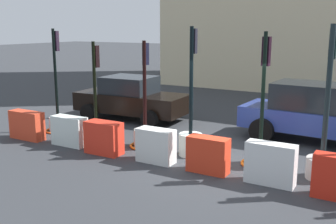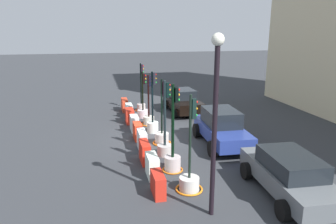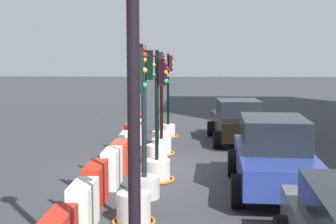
{
  "view_description": "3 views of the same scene",
  "coord_description": "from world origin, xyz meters",
  "px_view_note": "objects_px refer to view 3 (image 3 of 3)",
  "views": [
    {
      "loc": [
        3.74,
        -9.15,
        3.36
      ],
      "look_at": [
        -1.67,
        0.2,
        1.07
      ],
      "focal_mm": 43.44,
      "sensor_mm": 36.0,
      "label": 1
    },
    {
      "loc": [
        15.47,
        -2.8,
        5.56
      ],
      "look_at": [
        0.39,
        0.65,
        1.46
      ],
      "focal_mm": 33.9,
      "sensor_mm": 36.0,
      "label": 2
    },
    {
      "loc": [
        12.7,
        1.11,
        3.18
      ],
      "look_at": [
        -2.06,
        0.34,
        1.42
      ],
      "focal_mm": 50.34,
      "sensor_mm": 36.0,
      "label": 3
    }
  ],
  "objects_px": {
    "traffic_light_6": "(134,192)",
    "construction_barrier_0": "(140,125)",
    "traffic_light_0": "(168,123)",
    "construction_barrier_3": "(128,146)",
    "traffic_light_2": "(162,141)",
    "traffic_light_3": "(157,144)",
    "street_lamp_post": "(133,41)",
    "car_black_sedan": "(238,121)",
    "construction_barrier_1": "(139,132)",
    "construction_barrier_2": "(131,137)",
    "construction_barrier_7": "(83,206)",
    "traffic_light_1": "(162,130)",
    "construction_barrier_4": "(120,157)",
    "car_blue_estate": "(274,155)",
    "traffic_light_4": "(157,162)",
    "construction_barrier_6": "(96,184)",
    "traffic_light_5": "(145,171)",
    "construction_barrier_5": "(112,168)"
  },
  "relations": [
    {
      "from": "construction_barrier_3",
      "to": "construction_barrier_6",
      "type": "distance_m",
      "value": 4.36
    },
    {
      "from": "traffic_light_1",
      "to": "street_lamp_post",
      "type": "xyz_separation_m",
      "value": [
        11.38,
        0.41,
        2.83
      ]
    },
    {
      "from": "construction_barrier_7",
      "to": "car_black_sedan",
      "type": "height_order",
      "value": "car_black_sedan"
    },
    {
      "from": "traffic_light_0",
      "to": "construction_barrier_2",
      "type": "xyz_separation_m",
      "value": [
        2.78,
        -1.12,
        -0.09
      ]
    },
    {
      "from": "traffic_light_6",
      "to": "construction_barrier_1",
      "type": "relative_size",
      "value": 3.29
    },
    {
      "from": "traffic_light_1",
      "to": "car_black_sedan",
      "type": "distance_m",
      "value": 2.9
    },
    {
      "from": "traffic_light_3",
      "to": "construction_barrier_2",
      "type": "height_order",
      "value": "traffic_light_3"
    },
    {
      "from": "construction_barrier_0",
      "to": "traffic_light_1",
      "type": "bearing_deg",
      "value": 28.67
    },
    {
      "from": "traffic_light_6",
      "to": "construction_barrier_4",
      "type": "relative_size",
      "value": 3.63
    },
    {
      "from": "traffic_light_0",
      "to": "construction_barrier_3",
      "type": "relative_size",
      "value": 3.41
    },
    {
      "from": "construction_barrier_0",
      "to": "street_lamp_post",
      "type": "xyz_separation_m",
      "value": [
        13.22,
        1.42,
        2.92
      ]
    },
    {
      "from": "traffic_light_4",
      "to": "construction_barrier_0",
      "type": "height_order",
      "value": "traffic_light_4"
    },
    {
      "from": "car_black_sedan",
      "to": "construction_barrier_1",
      "type": "bearing_deg",
      "value": -83.41
    },
    {
      "from": "construction_barrier_7",
      "to": "traffic_light_2",
      "type": "bearing_deg",
      "value": 171.54
    },
    {
      "from": "construction_barrier_1",
      "to": "car_blue_estate",
      "type": "relative_size",
      "value": 0.25
    },
    {
      "from": "traffic_light_4",
      "to": "traffic_light_5",
      "type": "bearing_deg",
      "value": -6.65
    },
    {
      "from": "traffic_light_1",
      "to": "traffic_light_5",
      "type": "relative_size",
      "value": 0.86
    },
    {
      "from": "traffic_light_4",
      "to": "construction_barrier_1",
      "type": "distance_m",
      "value": 5.35
    },
    {
      "from": "traffic_light_0",
      "to": "traffic_light_2",
      "type": "bearing_deg",
      "value": -0.74
    },
    {
      "from": "traffic_light_3",
      "to": "car_blue_estate",
      "type": "xyz_separation_m",
      "value": [
        2.57,
        2.95,
        0.25
      ]
    },
    {
      "from": "traffic_light_1",
      "to": "traffic_light_3",
      "type": "distance_m",
      "value": 3.15
    },
    {
      "from": "construction_barrier_2",
      "to": "traffic_light_2",
      "type": "bearing_deg",
      "value": 60.06
    },
    {
      "from": "traffic_light_2",
      "to": "traffic_light_6",
      "type": "bearing_deg",
      "value": -0.91
    },
    {
      "from": "traffic_light_6",
      "to": "construction_barrier_0",
      "type": "relative_size",
      "value": 3.05
    },
    {
      "from": "traffic_light_1",
      "to": "construction_barrier_1",
      "type": "height_order",
      "value": "traffic_light_1"
    },
    {
      "from": "traffic_light_4",
      "to": "construction_barrier_7",
      "type": "relative_size",
      "value": 3.21
    },
    {
      "from": "traffic_light_0",
      "to": "street_lamp_post",
      "type": "distance_m",
      "value": 13.38
    },
    {
      "from": "construction_barrier_4",
      "to": "car_black_sedan",
      "type": "height_order",
      "value": "car_black_sedan"
    },
    {
      "from": "traffic_light_2",
      "to": "traffic_light_5",
      "type": "relative_size",
      "value": 0.87
    },
    {
      "from": "traffic_light_3",
      "to": "construction_barrier_4",
      "type": "bearing_deg",
      "value": -45.53
    },
    {
      "from": "traffic_light_2",
      "to": "traffic_light_3",
      "type": "xyz_separation_m",
      "value": [
        1.45,
        -0.03,
        0.17
      ]
    },
    {
      "from": "traffic_light_3",
      "to": "traffic_light_5",
      "type": "xyz_separation_m",
      "value": [
        3.31,
        -0.04,
        0.01
      ]
    },
    {
      "from": "traffic_light_0",
      "to": "construction_barrier_7",
      "type": "height_order",
      "value": "traffic_light_0"
    },
    {
      "from": "construction_barrier_6",
      "to": "car_blue_estate",
      "type": "xyz_separation_m",
      "value": [
        -1.3,
        4.0,
        0.42
      ]
    },
    {
      "from": "traffic_light_6",
      "to": "traffic_light_2",
      "type": "bearing_deg",
      "value": 179.09
    },
    {
      "from": "traffic_light_4",
      "to": "car_black_sedan",
      "type": "distance_m",
      "value": 6.25
    },
    {
      "from": "street_lamp_post",
      "to": "car_black_sedan",
      "type": "bearing_deg",
      "value": 168.76
    },
    {
      "from": "traffic_light_1",
      "to": "car_black_sedan",
      "type": "xyz_separation_m",
      "value": [
        -0.68,
        2.8,
        0.25
      ]
    },
    {
      "from": "construction_barrier_1",
      "to": "traffic_light_1",
      "type": "bearing_deg",
      "value": 73.33
    },
    {
      "from": "traffic_light_0",
      "to": "construction_barrier_0",
      "type": "height_order",
      "value": "traffic_light_0"
    },
    {
      "from": "construction_barrier_7",
      "to": "car_black_sedan",
      "type": "relative_size",
      "value": 0.24
    },
    {
      "from": "traffic_light_6",
      "to": "construction_barrier_3",
      "type": "bearing_deg",
      "value": -170.9
    },
    {
      "from": "traffic_light_0",
      "to": "construction_barrier_4",
      "type": "xyz_separation_m",
      "value": [
        5.79,
        -1.03,
        -0.1
      ]
    },
    {
      "from": "construction_barrier_4",
      "to": "construction_barrier_5",
      "type": "bearing_deg",
      "value": 0.62
    },
    {
      "from": "traffic_light_6",
      "to": "construction_barrier_7",
      "type": "xyz_separation_m",
      "value": [
        0.35,
        -0.9,
        -0.17
      ]
    },
    {
      "from": "construction_barrier_2",
      "to": "traffic_light_5",
      "type": "bearing_deg",
      "value": 10.58
    },
    {
      "from": "construction_barrier_4",
      "to": "car_blue_estate",
      "type": "distance_m",
      "value": 4.26
    },
    {
      "from": "construction_barrier_3",
      "to": "construction_barrier_4",
      "type": "relative_size",
      "value": 0.99
    },
    {
      "from": "traffic_light_3",
      "to": "construction_barrier_3",
      "type": "height_order",
      "value": "traffic_light_3"
    },
    {
      "from": "construction_barrier_0",
      "to": "construction_barrier_5",
      "type": "bearing_deg",
      "value": 1.01
    }
  ]
}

